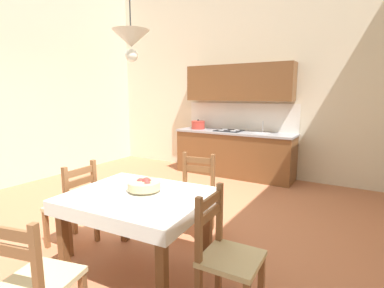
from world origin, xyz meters
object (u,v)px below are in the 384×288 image
(dining_chair_tv_side, at_px, (73,206))
(dining_chair_window_side, at_px, (226,256))
(dining_chair_kitchen_side, at_px, (194,196))
(fruit_bowl, at_px, (144,185))
(kitchen_cabinetry, at_px, (235,133))
(dining_chair_camera_side, at_px, (35,283))
(pendant_lamp, at_px, (131,40))
(dining_table, at_px, (138,208))

(dining_chair_tv_side, xyz_separation_m, dining_chair_window_side, (1.81, -0.04, 0.00))
(dining_chair_kitchen_side, distance_m, fruit_bowl, 0.96)
(kitchen_cabinetry, relative_size, dining_chair_camera_side, 2.56)
(kitchen_cabinetry, height_order, fruit_bowl, kitchen_cabinetry)
(dining_chair_kitchen_side, bearing_deg, fruit_bowl, -90.48)
(kitchen_cabinetry, bearing_deg, dining_chair_kitchen_side, -77.22)
(fruit_bowl, height_order, pendant_lamp, pendant_lamp)
(dining_chair_window_side, distance_m, dining_chair_camera_side, 1.29)
(dining_table, xyz_separation_m, dining_chair_tv_side, (-0.92, 0.01, -0.18))
(dining_chair_window_side, xyz_separation_m, fruit_bowl, (-0.87, 0.11, 0.37))
(dining_chair_kitchen_side, relative_size, pendant_lamp, 1.16)
(dining_chair_window_side, bearing_deg, dining_chair_camera_side, -134.50)
(dining_chair_camera_side, relative_size, pendant_lamp, 1.16)
(dining_chair_window_side, distance_m, pendant_lamp, 1.92)
(pendant_lamp, bearing_deg, dining_chair_tv_side, -174.13)
(kitchen_cabinetry, relative_size, dining_chair_kitchen_side, 2.56)
(dining_chair_kitchen_side, xyz_separation_m, fruit_bowl, (-0.01, -0.88, 0.37))
(dining_chair_kitchen_side, bearing_deg, dining_table, -91.04)
(kitchen_cabinetry, xyz_separation_m, fruit_bowl, (0.58, -3.46, -0.04))
(dining_chair_tv_side, xyz_separation_m, dining_chair_camera_side, (0.90, -0.96, 0.00))
(dining_table, height_order, dining_chair_camera_side, dining_chair_camera_side)
(pendant_lamp, bearing_deg, fruit_bowl, -5.26)
(dining_chair_window_side, relative_size, pendant_lamp, 1.16)
(fruit_bowl, bearing_deg, dining_table, -97.16)
(dining_chair_camera_side, bearing_deg, kitchen_cabinetry, 96.87)
(fruit_bowl, bearing_deg, dining_chair_window_side, -7.41)
(dining_chair_window_side, relative_size, fruit_bowl, 3.10)
(dining_table, bearing_deg, fruit_bowl, 82.84)
(dining_chair_window_side, distance_m, fruit_bowl, 0.95)
(dining_table, distance_m, dining_chair_window_side, 0.90)
(dining_table, relative_size, pendant_lamp, 1.57)
(dining_chair_tv_side, bearing_deg, dining_chair_window_side, -1.23)
(kitchen_cabinetry, bearing_deg, fruit_bowl, -80.52)
(dining_chair_camera_side, height_order, fruit_bowl, dining_chair_camera_side)
(dining_chair_tv_side, distance_m, fruit_bowl, 1.01)
(dining_chair_kitchen_side, xyz_separation_m, pendant_lamp, (-0.12, -0.87, 1.64))
(dining_chair_camera_side, distance_m, fruit_bowl, 1.10)
(dining_chair_camera_side, xyz_separation_m, pendant_lamp, (-0.08, 1.05, 1.64))
(dining_chair_tv_side, xyz_separation_m, fruit_bowl, (0.93, 0.07, 0.37))
(dining_chair_kitchen_side, distance_m, pendant_lamp, 1.86)
(kitchen_cabinetry, distance_m, dining_chair_camera_side, 4.54)
(dining_chair_tv_side, xyz_separation_m, dining_chair_kitchen_side, (0.94, 0.95, 0.00))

